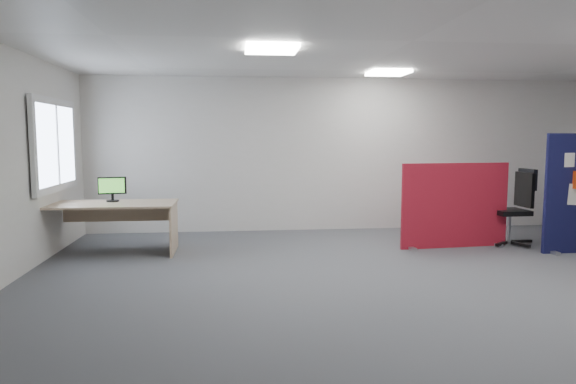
{
  "coord_description": "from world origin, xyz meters",
  "views": [
    {
      "loc": [
        -1.96,
        -5.53,
        1.66
      ],
      "look_at": [
        -1.3,
        0.6,
        1.0
      ],
      "focal_mm": 32.0,
      "sensor_mm": 36.0,
      "label": 1
    }
  ],
  "objects": [
    {
      "name": "monitor_second",
      "position": [
        -3.7,
        2.09,
        0.93
      ],
      "size": [
        0.39,
        0.18,
        0.36
      ],
      "rotation": [
        0.0,
        0.0,
        0.18
      ],
      "color": "black",
      "rests_on": "second_desk"
    },
    {
      "name": "second_desk",
      "position": [
        -3.68,
        1.96,
        0.56
      ],
      "size": [
        1.78,
        0.89,
        0.73
      ],
      "color": "tan",
      "rests_on": "floor"
    },
    {
      "name": "ceiling",
      "position": [
        0.0,
        0.0,
        2.7
      ],
      "size": [
        9.0,
        7.0,
        0.02
      ],
      "primitive_type": "cube",
      "color": "white",
      "rests_on": "wall_back"
    },
    {
      "name": "ceiling_lights",
      "position": [
        0.33,
        0.67,
        2.67
      ],
      "size": [
        4.1,
        4.1,
        0.04
      ],
      "color": "white",
      "rests_on": "ceiling"
    },
    {
      "name": "floor",
      "position": [
        0.0,
        0.0,
        0.0
      ],
      "size": [
        9.0,
        9.0,
        0.0
      ],
      "primitive_type": "plane",
      "color": "#56595F",
      "rests_on": "ground"
    },
    {
      "name": "window",
      "position": [
        -4.44,
        2.0,
        1.55
      ],
      "size": [
        0.06,
        1.7,
        1.3
      ],
      "color": "white",
      "rests_on": "wall_left"
    },
    {
      "name": "wall_back",
      "position": [
        0.0,
        3.5,
        1.35
      ],
      "size": [
        9.0,
        0.02,
        2.7
      ],
      "primitive_type": "cube",
      "color": "silver",
      "rests_on": "floor"
    },
    {
      "name": "office_chair",
      "position": [
        2.41,
        1.91,
        0.66
      ],
      "size": [
        0.74,
        0.77,
        1.15
      ],
      "rotation": [
        0.0,
        0.0,
        0.03
      ],
      "color": "black",
      "rests_on": "floor"
    },
    {
      "name": "red_divider",
      "position": [
        1.36,
        1.79,
        0.63
      ],
      "size": [
        1.7,
        0.3,
        1.28
      ],
      "rotation": [
        0.0,
        0.0,
        0.08
      ],
      "color": "maroon",
      "rests_on": "floor"
    }
  ]
}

